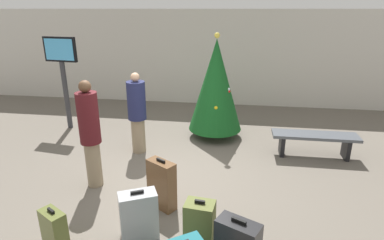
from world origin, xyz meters
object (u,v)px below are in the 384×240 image
Objects in this scene: waiting_bench at (315,139)px; suitcase_3 at (54,229)px; suitcase_0 at (200,229)px; suitcase_2 at (139,216)px; holiday_tree at (216,85)px; traveller_0 at (137,112)px; flight_info_kiosk at (62,67)px; suitcase_1 at (162,185)px; traveller_1 at (90,132)px.

suitcase_3 reaches higher than waiting_bench.
suitcase_2 is (-0.80, 0.18, -0.03)m from suitcase_0.
holiday_tree reaches higher than traveller_0.
flight_info_kiosk reaches higher than suitcase_3.
traveller_1 is at bearing 160.42° from suitcase_1.
traveller_0 is 2.13m from suitcase_1.
traveller_0 is 2.18× the size of suitcase_0.
traveller_0 is 3.08× the size of suitcase_3.
flight_info_kiosk is 1.34× the size of waiting_bench.
traveller_0 reaches higher than suitcase_2.
holiday_tree is at bearing 66.64° from suitcase_3.
flight_info_kiosk reaches higher than suitcase_2.
suitcase_1 is (3.08, -2.96, -1.16)m from flight_info_kiosk.
traveller_0 reaches higher than waiting_bench.
holiday_tree is at bearing 91.71° from suitcase_0.
suitcase_0 is (0.11, -3.79, -0.86)m from holiday_tree.
suitcase_0 is (1.61, -2.75, -0.51)m from traveller_0.
flight_info_kiosk is at bearing 136.21° from suitcase_1.
holiday_tree is at bearing 78.99° from suitcase_1.
waiting_bench is 2.09× the size of suitcase_1.
suitcase_1 reaches higher than suitcase_3.
suitcase_1 is at bearing 79.82° from suitcase_2.
suitcase_0 is (1.94, -1.35, -0.59)m from traveller_1.
holiday_tree is at bearing 159.92° from waiting_bench.
traveller_0 is (-1.50, -1.04, -0.35)m from holiday_tree.
suitcase_3 is (-0.19, -2.87, -0.62)m from traveller_0.
suitcase_0 is at bearing -34.68° from traveller_1.
flight_info_kiosk is 3.15m from traveller_1.
traveller_1 is at bearing 95.55° from suitcase_3.
traveller_1 is at bearing -103.27° from traveller_0.
suitcase_2 is at bearing -72.50° from traveller_0.
suitcase_0 is 1.12m from suitcase_1.
suitcase_0 is 1.41× the size of suitcase_3.
traveller_1 is 2.44m from suitcase_0.
flight_info_kiosk is at bearing 179.01° from holiday_tree.
waiting_bench is 3.07× the size of suitcase_3.
suitcase_0 is (3.76, -3.85, -1.18)m from flight_info_kiosk.
flight_info_kiosk is at bearing 128.82° from suitcase_2.
suitcase_2 is at bearing -100.18° from suitcase_1.
traveller_1 reaches higher than suitcase_1.
flight_info_kiosk is 5.51m from suitcase_0.
waiting_bench is 3.60m from suitcase_0.
suitcase_2 is (2.96, -3.67, -1.21)m from flight_info_kiosk.
suitcase_1 reaches higher than suitcase_2.
holiday_tree is at bearing -0.99° from flight_info_kiosk.
traveller_0 is at bearing 76.73° from traveller_1.
flight_info_kiosk reaches higher than suitcase_1.
waiting_bench is 1.00× the size of traveller_0.
traveller_1 is (-3.88, -1.69, 0.59)m from waiting_bench.
suitcase_1 is at bearing -43.79° from flight_info_kiosk.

